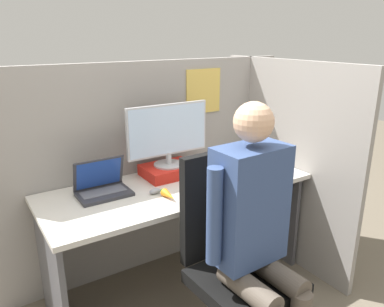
{
  "coord_description": "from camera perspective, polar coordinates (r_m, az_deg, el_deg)",
  "views": [
    {
      "loc": [
        -1.11,
        -1.55,
        1.63
      ],
      "look_at": [
        -0.0,
        0.17,
        0.98
      ],
      "focal_mm": 35.0,
      "sensor_mm": 36.0,
      "label": 1
    }
  ],
  "objects": [
    {
      "name": "cubicle_panel_back",
      "position": [
        2.65,
        -6.01,
        -2.08
      ],
      "size": [
        2.19,
        0.05,
        1.47
      ],
      "color": "gray",
      "rests_on": "ground"
    },
    {
      "name": "cubicle_panel_right",
      "position": [
        2.83,
        13.93,
        -1.29
      ],
      "size": [
        0.04,
        1.3,
        1.47
      ],
      "color": "gray",
      "rests_on": "ground"
    },
    {
      "name": "desk",
      "position": [
        2.43,
        -2.06,
        -8.35
      ],
      "size": [
        1.69,
        0.66,
        0.73
      ],
      "color": "beige",
      "rests_on": "ground"
    },
    {
      "name": "paper_box",
      "position": [
        2.5,
        -3.54,
        -2.57
      ],
      "size": [
        0.34,
        0.26,
        0.07
      ],
      "color": "red",
      "rests_on": "desk"
    },
    {
      "name": "monitor",
      "position": [
        2.43,
        -3.68,
        3.13
      ],
      "size": [
        0.58,
        0.2,
        0.41
      ],
      "color": "#B2B2B7",
      "rests_on": "paper_box"
    },
    {
      "name": "laptop",
      "position": [
        2.27,
        -13.48,
        -5.06
      ],
      "size": [
        0.3,
        0.2,
        0.21
      ],
      "color": "#2D2D33",
      "rests_on": "desk"
    },
    {
      "name": "mouse",
      "position": [
        2.23,
        -5.66,
        -5.72
      ],
      "size": [
        0.07,
        0.04,
        0.03
      ],
      "color": "gray",
      "rests_on": "desk"
    },
    {
      "name": "stapler",
      "position": [
        2.76,
        11.25,
        -1.19
      ],
      "size": [
        0.04,
        0.15,
        0.05
      ],
      "color": "black",
      "rests_on": "desk"
    },
    {
      "name": "carrot_toy",
      "position": [
        2.15,
        -3.57,
        -6.36
      ],
      "size": [
        0.05,
        0.14,
        0.05
      ],
      "color": "orange",
      "rests_on": "desk"
    },
    {
      "name": "office_chair",
      "position": [
        1.99,
        6.26,
        -15.21
      ],
      "size": [
        0.52,
        0.56,
        1.07
      ],
      "color": "black",
      "rests_on": "ground"
    },
    {
      "name": "person",
      "position": [
        1.76,
        9.77,
        -11.17
      ],
      "size": [
        0.48,
        0.44,
        1.36
      ],
      "color": "brown",
      "rests_on": "ground"
    }
  ]
}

